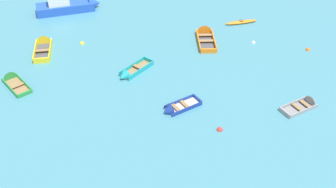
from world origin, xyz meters
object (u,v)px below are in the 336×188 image
Objects in this scene: mooring_buoy_far_field at (253,43)px; kayak_orange_center at (241,22)px; rowboat_yellow_midfield_right at (44,45)px; motor_launch_blue_outer_left at (70,5)px; rowboat_grey_back_row_left at (307,104)px; mooring_buoy_between_boats_right at (82,44)px; rowboat_deep_blue_far_left at (174,109)px; rowboat_green_back_row_center at (12,80)px; mooring_buoy_central at (220,130)px; mooring_buoy_trailing at (308,50)px; rowboat_turquoise_near_right at (130,73)px; rowboat_orange_far_right at (205,34)px.

kayak_orange_center is at bearing 101.53° from mooring_buoy_far_field.
rowboat_yellow_midfield_right is 7.60m from motor_launch_blue_outer_left.
mooring_buoy_between_boats_right is (-18.57, 8.11, -0.15)m from rowboat_grey_back_row_left.
rowboat_deep_blue_far_left is at bearing -124.14° from mooring_buoy_far_field.
kayak_orange_center is at bearing 105.66° from rowboat_grey_back_row_left.
kayak_orange_center is at bearing -6.37° from motor_launch_blue_outer_left.
motor_launch_blue_outer_left is at bearing 86.06° from rowboat_yellow_midfield_right.
mooring_buoy_central is (16.30, -4.92, -0.14)m from rowboat_green_back_row_center.
mooring_buoy_trailing is at bearing 13.97° from rowboat_green_back_row_center.
rowboat_green_back_row_center is 7.88× the size of mooring_buoy_trailing.
rowboat_deep_blue_far_left is (-6.15, -14.05, -0.01)m from kayak_orange_center.
rowboat_green_back_row_center is at bearing -96.57° from motor_launch_blue_outer_left.
rowboat_turquoise_near_right is 7.78× the size of mooring_buoy_between_boats_right.
mooring_buoy_central is (12.03, -11.13, 0.00)m from mooring_buoy_between_boats_right.
rowboat_yellow_midfield_right reaches higher than rowboat_deep_blue_far_left.
rowboat_green_back_row_center is 17.56m from rowboat_orange_far_right.
rowboat_grey_back_row_left reaches higher than kayak_orange_center.
rowboat_deep_blue_far_left is at bearing -13.03° from rowboat_green_back_row_center.
rowboat_grey_back_row_left reaches higher than mooring_buoy_between_boats_right.
rowboat_orange_far_right is 9.43m from mooring_buoy_trailing.
rowboat_yellow_midfield_right is at bearing 145.96° from mooring_buoy_central.
rowboat_yellow_midfield_right is at bearing -178.26° from mooring_buoy_trailing.
mooring_buoy_far_field is at bearing -12.55° from rowboat_orange_far_right.
rowboat_yellow_midfield_right is at bearing -169.25° from rowboat_orange_far_right.
rowboat_turquoise_near_right and rowboat_green_back_row_center have the same top height.
mooring_buoy_far_field is (4.47, -0.99, -0.20)m from rowboat_orange_far_right.
rowboat_grey_back_row_left reaches higher than rowboat_deep_blue_far_left.
rowboat_green_back_row_center reaches higher than rowboat_grey_back_row_left.
kayak_orange_center is at bearing 17.83° from mooring_buoy_between_boats_right.
rowboat_deep_blue_far_left is 12.36m from mooring_buoy_far_field.
mooring_buoy_between_boats_right is (-8.80, 9.24, -0.14)m from rowboat_deep_blue_far_left.
rowboat_green_back_row_center is 21.26m from mooring_buoy_far_field.
kayak_orange_center is at bearing 79.60° from mooring_buoy_central.
mooring_buoy_between_boats_right is at bearing 179.84° from mooring_buoy_trailing.
kayak_orange_center is 7.36m from mooring_buoy_trailing.
mooring_buoy_trailing is (23.24, -6.85, -0.67)m from motor_launch_blue_outer_left.
rowboat_grey_back_row_left is 22.92m from rowboat_green_back_row_center.
rowboat_grey_back_row_left reaches higher than mooring_buoy_trailing.
kayak_orange_center is 15.71m from mooring_buoy_between_boats_right.
rowboat_green_back_row_center is 7.54m from mooring_buoy_between_boats_right.
rowboat_yellow_midfield_right reaches higher than mooring_buoy_between_boats_right.
rowboat_orange_far_right is at bearing 47.57° from rowboat_turquoise_near_right.
mooring_buoy_central is at bearing -50.45° from motor_launch_blue_outer_left.
motor_launch_blue_outer_left is at bearing 112.21° from mooring_buoy_between_boats_right.
motor_launch_blue_outer_left reaches higher than rowboat_grey_back_row_left.
rowboat_orange_far_right is (15.53, 8.20, 0.06)m from rowboat_green_back_row_center.
rowboat_grey_back_row_left is 8.27m from mooring_buoy_trailing.
mooring_buoy_between_boats_right is at bearing 137.22° from mooring_buoy_central.
rowboat_deep_blue_far_left is 5.79m from rowboat_turquoise_near_right.
rowboat_yellow_midfield_right is (-21.87, 7.33, 0.07)m from rowboat_grey_back_row_left.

